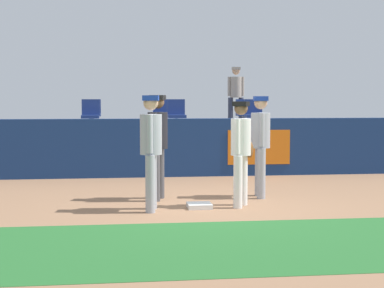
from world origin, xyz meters
name	(u,v)px	position (x,y,z in m)	size (l,w,h in m)	color
ground_plane	(199,206)	(0.00, 0.00, 0.00)	(60.00, 60.00, 0.00)	#936B4C
grass_foreground_strip	(229,245)	(0.00, -2.74, 0.00)	(18.00, 2.80, 0.01)	#26662B
first_base	(199,206)	(-0.02, -0.17, 0.04)	(0.40, 0.40, 0.08)	white
player_fielder_home	(241,146)	(0.70, -0.11, 1.03)	(0.51, 0.48, 1.78)	white
player_runner_visitor	(151,144)	(-0.83, -0.31, 1.09)	(0.40, 0.52, 1.88)	#9EA3AD
player_coach_visitor	(260,139)	(1.25, 0.80, 1.08)	(0.39, 0.52, 1.87)	#9EA3AD
player_umpire	(158,139)	(-0.65, 0.76, 1.09)	(0.45, 0.51, 1.89)	#4C4C51
field_wall	(177,148)	(0.01, 3.99, 0.68)	(18.00, 0.26, 1.36)	navy
bleacher_platform	(167,147)	(0.00, 6.56, 0.49)	(18.00, 4.80, 0.98)	#59595E
seat_front_center	(176,114)	(0.14, 5.43, 1.45)	(0.46, 0.44, 0.84)	#4C4C51
seat_back_center	(161,112)	(-0.13, 7.23, 1.45)	(0.44, 0.44, 0.84)	#4C4C51
seat_front_left	(90,114)	(-2.05, 5.43, 1.45)	(0.44, 0.44, 0.84)	#4C4C51
seat_back_left	(93,112)	(-2.06, 7.23, 1.45)	(0.45, 0.44, 0.84)	#4C4C51
seat_back_right	(244,112)	(2.31, 7.23, 1.45)	(0.45, 0.44, 0.84)	#4C4C51
seat_front_right	(254,113)	(2.19, 5.43, 1.45)	(0.48, 0.44, 0.84)	#4C4C51
spectator_hooded	(236,92)	(2.22, 8.03, 2.03)	(0.51, 0.37, 1.82)	#33384C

